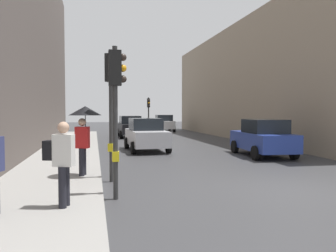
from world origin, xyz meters
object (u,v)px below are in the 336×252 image
Objects in this scene: car_silver_hatchback at (146,135)px; car_blue_van at (263,138)px; car_dark_suv at (130,127)px; traffic_light_far_median at (149,109)px; pedestrian_with_umbrella at (84,121)px; pedestrian_with_black_backpack at (62,159)px; car_white_compact at (164,123)px; traffic_light_near_right at (112,92)px; traffic_light_near_left at (116,94)px.

car_silver_hatchback is 6.16m from car_blue_van.
traffic_light_far_median is at bearing 59.92° from car_dark_suv.
car_dark_suv is at bearing 89.13° from car_silver_hatchback.
pedestrian_with_umbrella is 3.53m from pedestrian_with_black_backpack.
car_white_compact is at bearing 60.25° from traffic_light_far_median.
car_white_compact is 25.98m from pedestrian_with_umbrella.
car_blue_van is 11.42m from pedestrian_with_black_backpack.
car_silver_hatchback and car_blue_van have the same top height.
traffic_light_far_median is at bearing 75.82° from pedestrian_with_umbrella.
car_white_compact is at bearing 73.15° from pedestrian_with_umbrella.
car_blue_van is (7.35, 4.50, -1.86)m from traffic_light_near_right.
traffic_light_near_right is 8.81m from car_blue_van.
traffic_light_near_left is 0.87× the size of car_silver_hatchback.
traffic_light_near_left reaches higher than car_silver_hatchback.
traffic_light_far_median is 0.81× the size of car_silver_hatchback.
car_white_compact is 20.73m from car_blue_van.
traffic_light_far_median is at bearing 76.93° from pedestrian_with_black_backpack.
car_white_compact is (2.23, 3.91, -1.50)m from traffic_light_far_median.
car_silver_hatchback is 2.40× the size of pedestrian_with_black_backpack.
pedestrian_with_black_backpack is (-0.37, -3.45, -0.68)m from pedestrian_with_umbrella.
car_dark_suv is (-2.10, -3.62, -1.50)m from traffic_light_far_median.
car_dark_suv is 14.10m from car_blue_van.
pedestrian_with_umbrella is at bearing -104.18° from traffic_light_far_median.
traffic_light_near_right is at bearing -24.22° from pedestrian_with_umbrella.
car_white_compact is 17.87m from car_silver_hatchback.
pedestrian_with_black_backpack reaches higher than car_blue_van.
traffic_light_near_left is 28.17m from car_white_compact.
pedestrian_with_umbrella reaches higher than pedestrian_with_black_backpack.
car_silver_hatchback is at bearing 72.75° from pedestrian_with_black_backpack.
traffic_light_far_median is 0.81× the size of car_dark_suv.
traffic_light_near_left reaches higher than car_dark_suv.
pedestrian_with_black_backpack is (-7.89, -28.29, 0.29)m from car_white_compact.
car_dark_suv is at bearing 83.15° from traffic_light_near_left.
traffic_light_near_right is 2.10m from traffic_light_near_left.
traffic_light_near_left is at bearing 39.72° from pedestrian_with_black_backpack.
pedestrian_with_black_backpack reaches higher than car_silver_hatchback.
traffic_light_far_median reaches higher than car_silver_hatchback.
traffic_light_near_right is 1.26m from pedestrian_with_umbrella.
car_white_compact is 29.38m from pedestrian_with_black_backpack.
traffic_light_near_left is at bearing -96.85° from car_dark_suv.
traffic_light_far_median is 4.74m from car_white_compact.
traffic_light_far_median is 0.81× the size of car_white_compact.
car_dark_suv is 1.98× the size of pedestrian_with_umbrella.
car_white_compact is at bearing 76.20° from traffic_light_near_left.
traffic_light_near_left is (-4.47, -23.40, 0.18)m from traffic_light_far_median.
pedestrian_with_umbrella is (-3.05, -7.55, 0.96)m from car_silver_hatchback.
pedestrian_with_umbrella is (-0.82, 0.37, -0.89)m from traffic_light_near_right.
traffic_light_far_median is 1.61× the size of pedestrian_with_umbrella.
car_silver_hatchback is (2.23, 7.92, -1.86)m from traffic_light_near_right.
car_white_compact is at bearing 75.10° from traffic_light_near_right.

